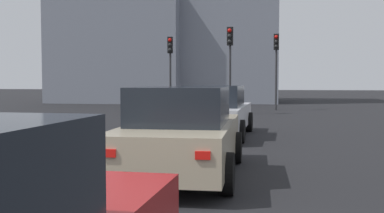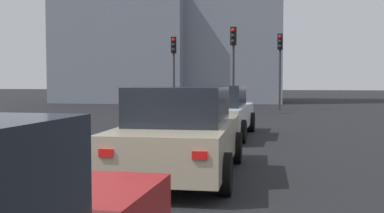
{
  "view_description": "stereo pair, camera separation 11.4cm",
  "coord_description": "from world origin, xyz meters",
  "px_view_note": "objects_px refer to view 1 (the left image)",
  "views": [
    {
      "loc": [
        -4.01,
        -1.51,
        1.7
      ],
      "look_at": [
        5.4,
        0.07,
        1.16
      ],
      "focal_mm": 43.56,
      "sensor_mm": 36.0,
      "label": 1
    },
    {
      "loc": [
        -3.99,
        -1.62,
        1.7
      ],
      "look_at": [
        5.4,
        0.07,
        1.16
      ],
      "focal_mm": 43.56,
      "sensor_mm": 36.0,
      "label": 2
    }
  ],
  "objects_px": {
    "traffic_light_far_left": "(170,58)",
    "traffic_light_near_right": "(276,56)",
    "car_white_lead": "(215,112)",
    "traffic_light_near_left": "(230,52)",
    "car_beige_second": "(182,133)"
  },
  "relations": [
    {
      "from": "traffic_light_far_left",
      "to": "traffic_light_near_right",
      "type": "bearing_deg",
      "value": 101.93
    },
    {
      "from": "car_white_lead",
      "to": "traffic_light_near_right",
      "type": "bearing_deg",
      "value": -6.78
    },
    {
      "from": "traffic_light_near_right",
      "to": "traffic_light_near_left",
      "type": "bearing_deg",
      "value": -24.71
    },
    {
      "from": "traffic_light_near_right",
      "to": "traffic_light_far_left",
      "type": "xyz_separation_m",
      "value": [
        -1.67,
        5.78,
        -0.16
      ]
    },
    {
      "from": "car_white_lead",
      "to": "traffic_light_far_left",
      "type": "bearing_deg",
      "value": 20.67
    },
    {
      "from": "car_beige_second",
      "to": "car_white_lead",
      "type": "bearing_deg",
      "value": -0.15
    },
    {
      "from": "traffic_light_far_left",
      "to": "car_white_lead",
      "type": "bearing_deg",
      "value": 14.66
    },
    {
      "from": "car_white_lead",
      "to": "traffic_light_near_left",
      "type": "relative_size",
      "value": 1.11
    },
    {
      "from": "car_white_lead",
      "to": "traffic_light_far_left",
      "type": "height_order",
      "value": "traffic_light_far_left"
    },
    {
      "from": "traffic_light_near_left",
      "to": "traffic_light_near_right",
      "type": "distance_m",
      "value": 4.45
    },
    {
      "from": "car_beige_second",
      "to": "traffic_light_near_right",
      "type": "height_order",
      "value": "traffic_light_near_right"
    },
    {
      "from": "traffic_light_near_left",
      "to": "traffic_light_near_right",
      "type": "xyz_separation_m",
      "value": [
        3.81,
        -2.3,
        0.0
      ]
    },
    {
      "from": "traffic_light_near_right",
      "to": "traffic_light_far_left",
      "type": "bearing_deg",
      "value": -67.53
    },
    {
      "from": "car_beige_second",
      "to": "traffic_light_near_left",
      "type": "relative_size",
      "value": 1.03
    },
    {
      "from": "traffic_light_near_left",
      "to": "traffic_light_near_right",
      "type": "height_order",
      "value": "traffic_light_near_right"
    }
  ]
}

